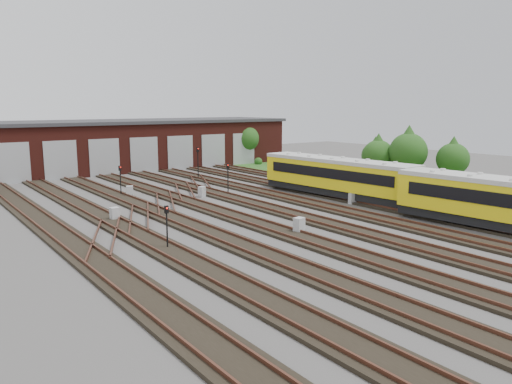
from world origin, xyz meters
TOP-DOWN VIEW (x-y plane):
  - ground at (0.00, 0.00)m, footprint 120.00×120.00m
  - track_network at (-0.17, 0.59)m, footprint 30.40×70.00m
  - maintenance_shed at (-0.01, 39.97)m, footprint 51.00×12.50m
  - grass_verge at (19.00, 10.00)m, footprint 8.00×55.00m
  - signal_mast_0 at (-9.80, 1.81)m, footprint 0.23×0.22m
  - signal_mast_1 at (-5.35, 20.42)m, footprint 0.27×0.25m
  - signal_mast_2 at (5.70, 25.38)m, footprint 0.28×0.26m
  - signal_mast_3 at (3.24, 15.38)m, footprint 0.27×0.26m
  - relay_cabinet_0 at (-9.59, 10.75)m, footprint 0.65×0.56m
  - relay_cabinet_1 at (-4.93, 19.34)m, footprint 0.75×0.70m
  - relay_cabinet_2 at (-1.17, 0.09)m, footprint 0.72×0.64m
  - relay_cabinet_3 at (0.35, 15.32)m, footprint 0.71×0.65m
  - relay_cabinet_4 at (9.02, 4.90)m, footprint 0.63×0.56m
  - tree_0 at (19.12, 35.00)m, footprint 3.78×3.78m
  - tree_1 at (20.93, 12.74)m, footprint 2.97×2.97m
  - tree_2 at (20.06, 7.72)m, footprint 3.84×3.84m
  - tree_3 at (18.83, 10.56)m, footprint 3.28×3.28m
  - tree_4 at (22.63, 4.32)m, footprint 3.21×3.21m
  - bush_0 at (16.00, 11.51)m, footprint 1.47×1.47m
  - bush_1 at (18.47, 9.05)m, footprint 1.14×1.14m
  - bush_2 at (19.66, 32.75)m, footprint 1.14×1.14m

SIDE VIEW (x-z plane):
  - ground at x=0.00m, z-range 0.00..0.00m
  - grass_verge at x=19.00m, z-range 0.00..0.05m
  - track_network at x=-0.17m, z-range -0.06..0.27m
  - relay_cabinet_4 at x=9.02m, z-range 0.00..0.93m
  - relay_cabinet_3 at x=0.35m, z-range 0.00..0.97m
  - relay_cabinet_0 at x=-9.59m, z-range 0.00..1.00m
  - relay_cabinet_1 at x=-4.93m, z-range 0.00..1.01m
  - relay_cabinet_2 at x=-1.17m, z-range 0.00..1.07m
  - bush_1 at x=18.47m, z-range 0.00..1.14m
  - bush_2 at x=19.66m, z-range 0.00..1.14m
  - bush_0 at x=16.00m, z-range 0.00..1.47m
  - signal_mast_0 at x=-9.80m, z-range 0.38..3.00m
  - signal_mast_1 at x=-5.35m, z-range 0.40..3.20m
  - signal_mast_3 at x=3.24m, z-range 0.41..3.29m
  - signal_mast_2 at x=5.70m, z-range 0.49..4.13m
  - tree_1 at x=20.93m, z-range 0.70..5.63m
  - maintenance_shed at x=-0.01m, z-range 0.03..6.38m
  - tree_4 at x=22.63m, z-range 0.76..6.07m
  - tree_3 at x=18.83m, z-range 0.77..6.21m
  - tree_0 at x=19.12m, z-range 0.89..7.15m
  - tree_2 at x=20.06m, z-range 0.91..7.27m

